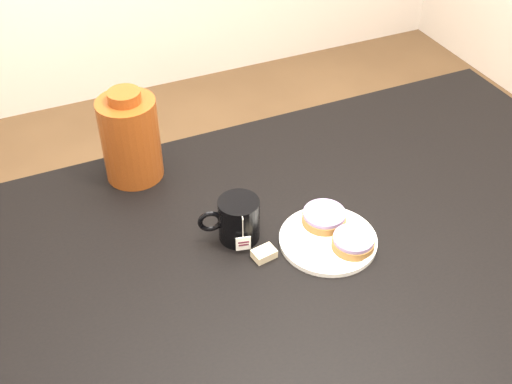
% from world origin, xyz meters
% --- Properties ---
extents(table, '(1.40, 0.90, 0.75)m').
position_xyz_m(table, '(0.00, 0.00, 0.67)').
color(table, black).
rests_on(table, ground_plane).
extents(plate, '(0.20, 0.20, 0.01)m').
position_xyz_m(plate, '(-0.03, -0.02, 0.76)').
color(plate, white).
rests_on(plate, table).
extents(bagel_back, '(0.11, 0.11, 0.03)m').
position_xyz_m(bagel_back, '(-0.01, 0.03, 0.77)').
color(bagel_back, brown).
rests_on(bagel_back, plate).
extents(bagel_front, '(0.12, 0.12, 0.03)m').
position_xyz_m(bagel_front, '(0.00, -0.06, 0.77)').
color(bagel_front, brown).
rests_on(bagel_front, plate).
extents(mug, '(0.13, 0.10, 0.09)m').
position_xyz_m(mug, '(-0.19, 0.07, 0.80)').
color(mug, black).
rests_on(mug, table).
extents(teabag_pouch, '(0.05, 0.04, 0.02)m').
position_xyz_m(teabag_pouch, '(-0.16, -0.01, 0.76)').
color(teabag_pouch, '#C6B793').
rests_on(teabag_pouch, table).
extents(bagel_package, '(0.15, 0.15, 0.22)m').
position_xyz_m(bagel_package, '(-0.32, 0.36, 0.85)').
color(bagel_package, '#5A230B').
rests_on(bagel_package, table).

